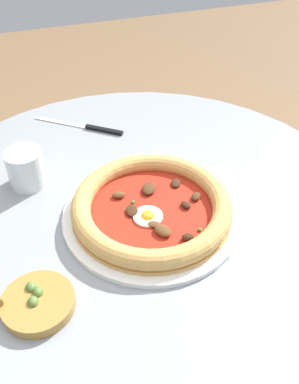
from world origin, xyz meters
name	(u,v)px	position (x,y,z in m)	size (l,w,h in m)	color
dining_table	(139,273)	(0.00, 0.00, 0.53)	(0.92, 0.92, 0.71)	gray
pizza_on_plate	(152,208)	(0.03, 0.02, 0.73)	(0.32, 0.32, 0.05)	white
water_glass	(26,170)	(-0.14, -0.18, 0.74)	(0.07, 0.07, 0.08)	silver
steak_knife	(91,128)	(-0.30, -0.02, 0.71)	(0.15, 0.19, 0.01)	silver
olive_pan	(37,303)	(0.15, -0.21, 0.72)	(0.11, 0.13, 0.04)	olive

